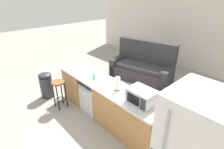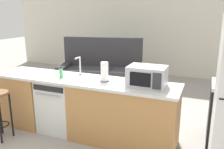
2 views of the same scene
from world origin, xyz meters
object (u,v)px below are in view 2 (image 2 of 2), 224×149
(microwave, at_px, (147,76))
(soap_bottle, at_px, (61,73))
(couch, at_px, (102,73))
(dishwasher, at_px, (61,105))
(paper_towel_roll, at_px, (105,72))

(microwave, xyz_separation_m, soap_bottle, (-1.32, -0.07, -0.07))
(microwave, distance_m, couch, 2.93)
(soap_bottle, bearing_deg, dishwasher, 141.83)
(dishwasher, bearing_deg, soap_bottle, -38.17)
(dishwasher, height_order, paper_towel_roll, paper_towel_roll)
(soap_bottle, xyz_separation_m, couch, (-0.41, 2.35, -0.58))
(soap_bottle, height_order, couch, couch)
(dishwasher, relative_size, couch, 0.39)
(paper_towel_roll, xyz_separation_m, soap_bottle, (-0.69, -0.08, -0.07))
(dishwasher, bearing_deg, microwave, -0.05)
(microwave, relative_size, couch, 0.23)
(couch, bearing_deg, paper_towel_roll, -64.11)
(microwave, bearing_deg, couch, 127.20)
(paper_towel_roll, relative_size, soap_bottle, 1.60)
(microwave, bearing_deg, paper_towel_roll, 178.84)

